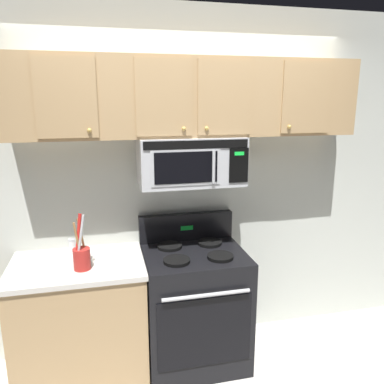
% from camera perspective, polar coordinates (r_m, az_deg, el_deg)
% --- Properties ---
extents(back_wall, '(5.20, 0.10, 2.70)m').
position_cam_1_polar(back_wall, '(3.09, -1.27, 1.28)').
color(back_wall, silver).
rests_on(back_wall, ground_plane).
extents(stove_range, '(0.76, 0.69, 1.12)m').
position_cam_1_polar(stove_range, '(3.08, 0.29, -16.44)').
color(stove_range, black).
rests_on(stove_range, ground_plane).
extents(over_range_microwave, '(0.76, 0.43, 0.35)m').
position_cam_1_polar(over_range_microwave, '(2.81, -0.24, 4.70)').
color(over_range_microwave, '#B7BABF').
extents(upper_cabinets, '(2.50, 0.36, 0.55)m').
position_cam_1_polar(upper_cabinets, '(2.81, -0.39, 13.90)').
color(upper_cabinets, tan).
extents(counter_segment, '(0.93, 0.65, 0.90)m').
position_cam_1_polar(counter_segment, '(3.04, -16.14, -17.88)').
color(counter_segment, tan).
rests_on(counter_segment, ground_plane).
extents(utensil_crock_red, '(0.11, 0.11, 0.39)m').
position_cam_1_polar(utensil_crock_red, '(2.69, -16.18, -9.01)').
color(utensil_crock_red, red).
rests_on(utensil_crock_red, counter_segment).
extents(salt_shaker, '(0.05, 0.05, 0.10)m').
position_cam_1_polar(salt_shaker, '(3.02, -17.47, -7.65)').
color(salt_shaker, white).
rests_on(salt_shaker, counter_segment).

